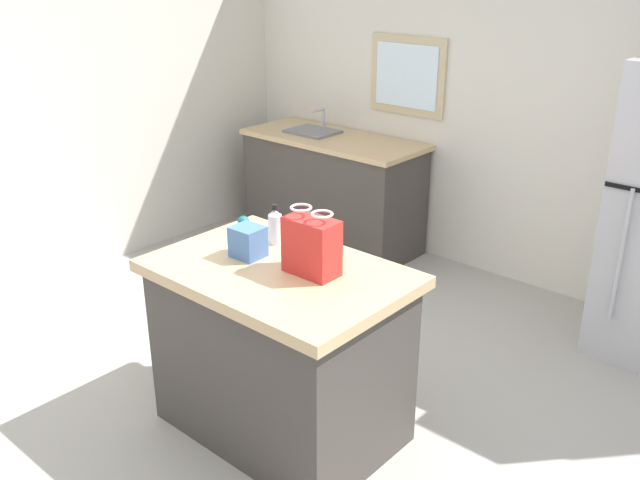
# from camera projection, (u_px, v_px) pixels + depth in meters

# --- Properties ---
(ground) EXTENTS (6.41, 6.41, 0.00)m
(ground) POSITION_uv_depth(u_px,v_px,m) (294.00, 433.00, 3.59)
(ground) COLOR #ADA89E
(back_wall) EXTENTS (5.34, 0.13, 2.68)m
(back_wall) POSITION_uv_depth(u_px,v_px,m) (535.00, 102.00, 4.81)
(back_wall) COLOR silver
(back_wall) RESTS_ON ground
(left_wall) EXTENTS (0.10, 4.98, 2.68)m
(left_wall) POSITION_uv_depth(u_px,v_px,m) (4.00, 105.00, 4.70)
(left_wall) COLOR silver
(left_wall) RESTS_ON ground
(kitchen_island) EXTENTS (1.22, 0.83, 0.92)m
(kitchen_island) POSITION_uv_depth(u_px,v_px,m) (280.00, 351.00, 3.46)
(kitchen_island) COLOR #423D38
(kitchen_island) RESTS_ON ground
(sink_counter) EXTENTS (1.54, 0.65, 1.10)m
(sink_counter) POSITION_uv_depth(u_px,v_px,m) (332.00, 189.00, 5.81)
(sink_counter) COLOR #423D38
(sink_counter) RESTS_ON ground
(shopping_bag) EXTENTS (0.26, 0.15, 0.31)m
(shopping_bag) POSITION_uv_depth(u_px,v_px,m) (312.00, 246.00, 3.18)
(shopping_bag) COLOR red
(shopping_bag) RESTS_ON kitchen_island
(small_box) EXTENTS (0.15, 0.14, 0.16)m
(small_box) POSITION_uv_depth(u_px,v_px,m) (248.00, 242.00, 3.39)
(small_box) COLOR #4775B7
(small_box) RESTS_ON kitchen_island
(bottle) EXTENTS (0.07, 0.07, 0.21)m
(bottle) POSITION_uv_depth(u_px,v_px,m) (275.00, 226.00, 3.53)
(bottle) COLOR white
(bottle) RESTS_ON kitchen_island
(ear_defenders) EXTENTS (0.19, 0.19, 0.06)m
(ear_defenders) POSITION_uv_depth(u_px,v_px,m) (249.00, 227.00, 3.71)
(ear_defenders) COLOR black
(ear_defenders) RESTS_ON kitchen_island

